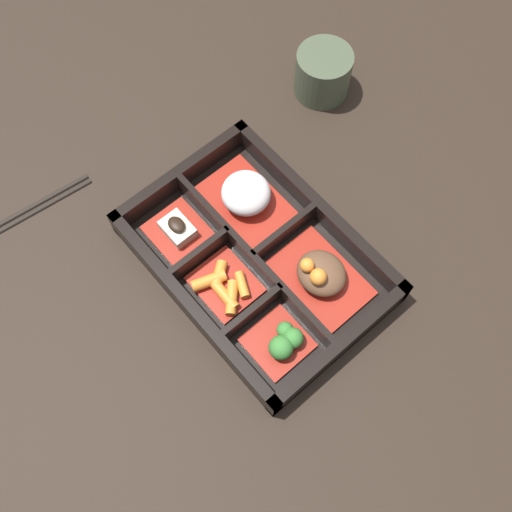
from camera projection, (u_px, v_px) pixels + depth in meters
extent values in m
plane|color=black|center=(256.00, 264.00, 0.77)|extent=(3.00, 3.00, 0.00)
cube|color=black|center=(256.00, 262.00, 0.77)|extent=(0.32, 0.22, 0.01)
cube|color=black|center=(191.00, 309.00, 0.72)|extent=(0.32, 0.01, 0.04)
cube|color=black|center=(317.00, 209.00, 0.78)|extent=(0.32, 0.01, 0.04)
cube|color=black|center=(182.00, 178.00, 0.80)|extent=(0.01, 0.22, 0.04)
cube|color=black|center=(340.00, 347.00, 0.71)|extent=(0.01, 0.22, 0.04)
cube|color=black|center=(252.00, 260.00, 0.75)|extent=(0.29, 0.01, 0.04)
cube|color=black|center=(201.00, 256.00, 0.75)|extent=(0.01, 0.09, 0.04)
cube|color=black|center=(252.00, 314.00, 0.72)|extent=(0.01, 0.09, 0.04)
cube|color=black|center=(283.00, 236.00, 0.76)|extent=(0.01, 0.10, 0.04)
cube|color=maroon|center=(246.00, 202.00, 0.79)|extent=(0.12, 0.08, 0.01)
ellipsoid|color=silver|center=(246.00, 193.00, 0.77)|extent=(0.06, 0.06, 0.04)
cube|color=maroon|center=(320.00, 278.00, 0.75)|extent=(0.12, 0.08, 0.01)
ellipsoid|color=brown|center=(321.00, 273.00, 0.73)|extent=(0.06, 0.06, 0.03)
sphere|color=orange|center=(307.00, 265.00, 0.72)|extent=(0.02, 0.02, 0.02)
sphere|color=orange|center=(318.00, 277.00, 0.71)|extent=(0.02, 0.02, 0.02)
cube|color=maroon|center=(179.00, 232.00, 0.78)|extent=(0.08, 0.07, 0.01)
cube|color=beige|center=(178.00, 229.00, 0.77)|extent=(0.04, 0.03, 0.02)
ellipsoid|color=black|center=(176.00, 225.00, 0.75)|extent=(0.03, 0.02, 0.01)
cube|color=maroon|center=(227.00, 286.00, 0.75)|extent=(0.08, 0.07, 0.01)
cylinder|color=orange|center=(225.00, 296.00, 0.73)|extent=(0.04, 0.01, 0.01)
cylinder|color=orange|center=(232.00, 298.00, 0.73)|extent=(0.04, 0.04, 0.01)
cylinder|color=orange|center=(209.00, 281.00, 0.74)|extent=(0.03, 0.05, 0.01)
cylinder|color=orange|center=(242.00, 285.00, 0.74)|extent=(0.04, 0.03, 0.01)
cylinder|color=orange|center=(219.00, 274.00, 0.74)|extent=(0.03, 0.03, 0.01)
cube|color=maroon|center=(277.00, 343.00, 0.72)|extent=(0.07, 0.07, 0.01)
sphere|color=#387A33|center=(293.00, 338.00, 0.70)|extent=(0.03, 0.03, 0.03)
sphere|color=#387A33|center=(281.00, 348.00, 0.70)|extent=(0.03, 0.03, 0.03)
sphere|color=#387A33|center=(285.00, 330.00, 0.71)|extent=(0.02, 0.02, 0.02)
cylinder|color=#424C38|center=(323.00, 73.00, 0.85)|extent=(0.08, 0.08, 0.07)
cylinder|color=#597A38|center=(325.00, 58.00, 0.82)|extent=(0.07, 0.07, 0.01)
cylinder|color=black|center=(12.00, 216.00, 0.79)|extent=(0.03, 0.22, 0.01)
cylinder|color=black|center=(15.00, 221.00, 0.79)|extent=(0.03, 0.22, 0.01)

